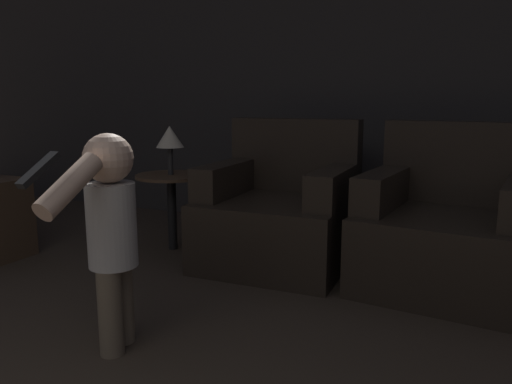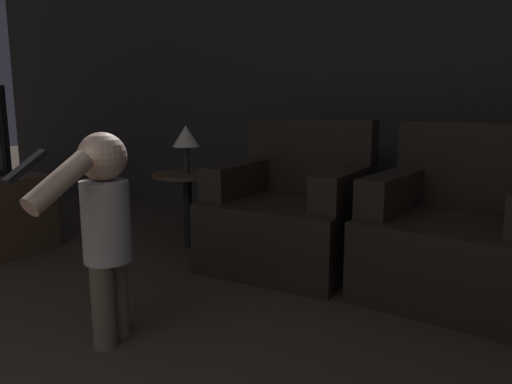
% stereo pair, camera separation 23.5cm
% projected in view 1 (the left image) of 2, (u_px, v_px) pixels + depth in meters
% --- Properties ---
extents(wall_back, '(8.40, 0.05, 2.60)m').
position_uv_depth(wall_back, '(354.00, 57.00, 3.63)').
color(wall_back, '#33302D').
rests_on(wall_back, ground_plane).
extents(armchair_left, '(0.87, 0.85, 0.88)m').
position_uv_depth(armchair_left, '(280.00, 213.00, 3.06)').
color(armchair_left, black).
rests_on(armchair_left, ground_plane).
extents(armchair_right, '(0.92, 0.90, 0.88)m').
position_uv_depth(armchair_right, '(447.00, 230.00, 2.66)').
color(armchair_right, black).
rests_on(armchair_right, ground_plane).
extents(person_toddler, '(0.19, 0.59, 0.87)m').
position_uv_depth(person_toddler, '(110.00, 225.00, 1.93)').
color(person_toddler, brown).
rests_on(person_toddler, ground_plane).
extents(side_table, '(0.47, 0.47, 0.51)m').
position_uv_depth(side_table, '(171.00, 187.00, 3.31)').
color(side_table, black).
rests_on(side_table, ground_plane).
extents(lamp, '(0.18, 0.18, 0.32)m').
position_uv_depth(lamp, '(170.00, 138.00, 3.25)').
color(lamp, '#262626').
rests_on(lamp, side_table).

